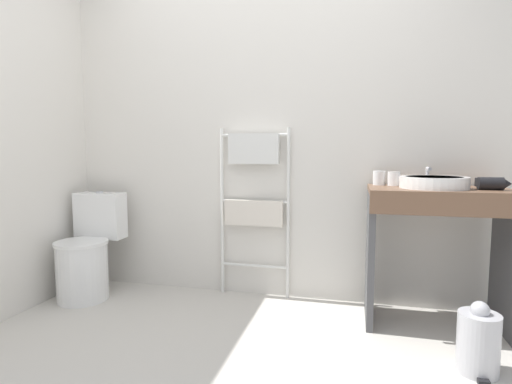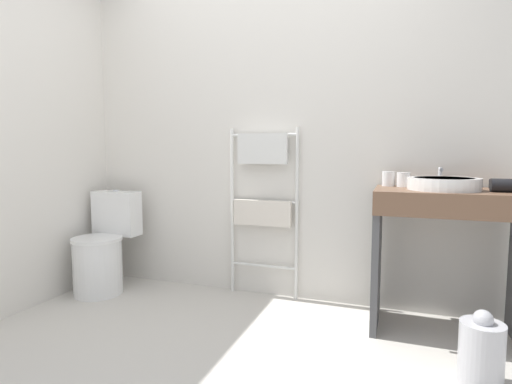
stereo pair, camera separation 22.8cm
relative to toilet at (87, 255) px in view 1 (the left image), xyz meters
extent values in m
cube|color=silver|center=(1.29, 0.43, 1.01)|extent=(3.32, 0.12, 2.66)
cube|color=silver|center=(-0.31, -0.29, 1.01)|extent=(0.12, 1.96, 2.66)
cylinder|color=white|center=(0.00, -0.06, -0.11)|extent=(0.36, 0.36, 0.41)
cylinder|color=white|center=(0.00, -0.06, 0.11)|extent=(0.37, 0.37, 0.02)
cube|color=white|center=(0.00, 0.17, 0.27)|extent=(0.38, 0.15, 0.35)
cylinder|color=silver|center=(0.00, 0.17, 0.45)|extent=(0.05, 0.05, 0.01)
cylinder|color=white|center=(0.95, 0.34, 0.31)|extent=(0.02, 0.02, 1.26)
cylinder|color=white|center=(1.45, 0.34, 0.31)|extent=(0.02, 0.02, 1.26)
cylinder|color=white|center=(1.20, 0.34, -0.09)|extent=(0.51, 0.02, 0.02)
cylinder|color=white|center=(1.20, 0.34, 0.40)|extent=(0.51, 0.02, 0.02)
cylinder|color=white|center=(1.20, 0.34, 0.89)|extent=(0.51, 0.02, 0.02)
cube|color=silver|center=(1.20, 0.31, 0.79)|extent=(0.38, 0.04, 0.22)
cube|color=silver|center=(1.20, 0.31, 0.31)|extent=(0.44, 0.04, 0.19)
cube|color=brown|center=(2.42, 0.09, 0.53)|extent=(0.82, 0.51, 0.03)
cube|color=brown|center=(2.42, -0.16, 0.46)|extent=(0.82, 0.02, 0.10)
cube|color=#4C4C4F|center=(2.03, 0.09, 0.09)|extent=(0.04, 0.44, 0.83)
cube|color=#4C4C4F|center=(2.81, 0.09, 0.09)|extent=(0.04, 0.44, 0.83)
cylinder|color=white|center=(2.38, 0.07, 0.58)|extent=(0.40, 0.40, 0.07)
cylinder|color=silver|center=(2.38, 0.07, 0.61)|extent=(0.32, 0.32, 0.01)
cylinder|color=silver|center=(2.38, 0.30, 0.60)|extent=(0.02, 0.02, 0.12)
cylinder|color=silver|center=(2.38, 0.25, 0.65)|extent=(0.02, 0.09, 0.02)
cylinder|color=white|center=(2.08, 0.25, 0.59)|extent=(0.08, 0.08, 0.09)
cylinder|color=white|center=(2.17, 0.22, 0.59)|extent=(0.08, 0.08, 0.09)
cylinder|color=black|center=(2.68, 0.03, 0.58)|extent=(0.13, 0.07, 0.07)
cone|color=black|center=(2.77, 0.03, 0.58)|extent=(0.05, 0.06, 0.06)
cube|color=black|center=(2.65, 0.11, 0.58)|extent=(0.04, 0.09, 0.05)
cylinder|color=#B7B7BC|center=(2.53, -0.45, -0.17)|extent=(0.20, 0.20, 0.30)
sphere|color=#B7B7BC|center=(2.53, -0.45, 0.00)|extent=(0.09, 0.09, 0.09)
cube|color=black|center=(2.53, -0.56, -0.31)|extent=(0.05, 0.04, 0.02)
camera|label=1|loc=(1.92, -2.52, 0.76)|focal=28.00mm
camera|label=2|loc=(2.14, -2.45, 0.76)|focal=28.00mm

